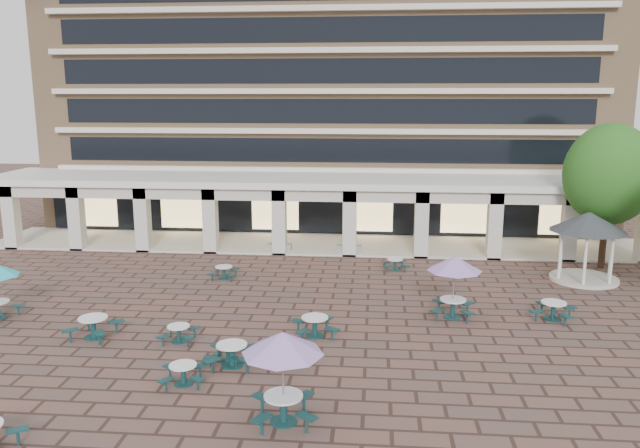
% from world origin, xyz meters
% --- Properties ---
extents(ground, '(120.00, 120.00, 0.00)m').
position_xyz_m(ground, '(0.00, 0.00, 0.00)').
color(ground, brown).
rests_on(ground, ground).
extents(apartment_building, '(40.00, 15.50, 25.20)m').
position_xyz_m(apartment_building, '(0.00, 25.47, 12.60)').
color(apartment_building, tan).
rests_on(apartment_building, ground).
extents(retail_arcade, '(42.00, 6.60, 4.40)m').
position_xyz_m(retail_arcade, '(0.00, 14.80, 3.00)').
color(retail_arcade, white).
rests_on(retail_arcade, ground).
extents(picnic_table_1, '(1.57, 1.57, 0.65)m').
position_xyz_m(picnic_table_1, '(-1.57, -3.35, 0.39)').
color(picnic_table_1, '#153F40').
rests_on(picnic_table_1, ground).
extents(picnic_table_2, '(1.93, 1.93, 0.82)m').
position_xyz_m(picnic_table_2, '(-1.35, -3.63, 0.49)').
color(picnic_table_2, '#153F40').
rests_on(picnic_table_2, ground).
extents(picnic_table_5, '(1.75, 1.75, 0.69)m').
position_xyz_m(picnic_table_5, '(-2.65, -5.17, 0.41)').
color(picnic_table_5, '#153F40').
rests_on(picnic_table_5, ground).
extents(picnic_table_6, '(2.41, 2.41, 2.78)m').
position_xyz_m(picnic_table_6, '(1.03, -7.33, 2.36)').
color(picnic_table_6, '#153F40').
rests_on(picnic_table_6, ground).
extents(picnic_table_7, '(2.18, 2.18, 0.79)m').
position_xyz_m(picnic_table_7, '(11.25, 2.17, 0.47)').
color(picnic_table_7, '#153F40').
rests_on(picnic_table_7, ground).
extents(picnic_table_8, '(1.50, 1.50, 0.66)m').
position_xyz_m(picnic_table_8, '(-3.92, -1.63, 0.39)').
color(picnic_table_8, '#153F40').
rests_on(picnic_table_8, ground).
extents(picnic_table_9, '(2.08, 2.08, 0.86)m').
position_xyz_m(picnic_table_9, '(-7.39, -1.53, 0.51)').
color(picnic_table_9, '#153F40').
rests_on(picnic_table_9, ground).
extents(picnic_table_10, '(2.10, 2.10, 0.80)m').
position_xyz_m(picnic_table_10, '(1.29, -0.57, 0.48)').
color(picnic_table_10, '#153F40').
rests_on(picnic_table_10, ground).
extents(picnic_table_11, '(2.35, 2.35, 2.71)m').
position_xyz_m(picnic_table_11, '(7.00, 2.06, 2.30)').
color(picnic_table_11, '#153F40').
rests_on(picnic_table_11, ground).
extents(picnic_table_12, '(1.55, 1.55, 0.67)m').
position_xyz_m(picnic_table_12, '(-4.22, 6.92, 0.40)').
color(picnic_table_12, '#153F40').
rests_on(picnic_table_12, ground).
extents(picnic_table_13, '(1.58, 1.58, 0.65)m').
position_xyz_m(picnic_table_13, '(4.75, 9.34, 0.39)').
color(picnic_table_13, '#153F40').
rests_on(picnic_table_13, ground).
extents(gazebo, '(3.83, 3.83, 3.56)m').
position_xyz_m(gazebo, '(14.46, 8.31, 2.69)').
color(gazebo, beige).
rests_on(gazebo, ground).
extents(tree_east_c, '(4.80, 4.80, 8.00)m').
position_xyz_m(tree_east_c, '(16.18, 10.85, 5.23)').
color(tree_east_c, '#392317').
rests_on(tree_east_c, ground).
extents(planter_left, '(1.50, 0.81, 1.32)m').
position_xyz_m(planter_left, '(-2.22, 12.90, 0.55)').
color(planter_left, gray).
rests_on(planter_left, ground).
extents(planter_right, '(1.50, 0.72, 1.25)m').
position_xyz_m(planter_right, '(2.07, 12.90, 0.50)').
color(planter_right, gray).
rests_on(planter_right, ground).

